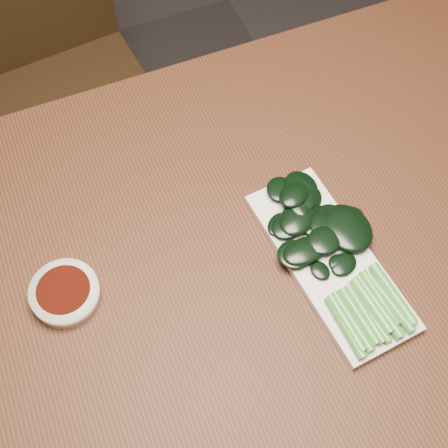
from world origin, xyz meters
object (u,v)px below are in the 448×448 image
chair_far (49,80)px  serving_plate (330,261)px  table (230,277)px  gai_lan (329,245)px  sauce_bowl (65,293)px

chair_far → serving_plate: bearing=-74.9°
table → serving_plate: 0.17m
table → chair_far: (-0.16, 0.71, -0.19)m
gai_lan → serving_plate: bearing=-106.6°
table → chair_far: chair_far is taller
sauce_bowl → gai_lan: bearing=-11.4°
sauce_bowl → gai_lan: gai_lan is taller
sauce_bowl → serving_plate: size_ratio=0.31×
table → gai_lan: bearing=-19.2°
gai_lan → table: bearing=160.8°
chair_far → gai_lan: (0.30, -0.76, 0.29)m
serving_plate → gai_lan: bearing=73.4°
table → sauce_bowl: 0.26m
table → gai_lan: gai_lan is taller
table → gai_lan: 0.17m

